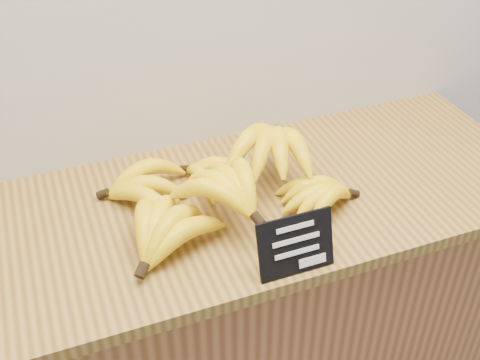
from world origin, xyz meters
name	(u,v)px	position (x,y,z in m)	size (l,w,h in m)	color
counter	(233,341)	(-0.04, 2.75, 0.45)	(1.45, 0.50, 0.90)	#9E6133
counter_top	(232,206)	(-0.04, 2.75, 0.92)	(1.42, 0.54, 0.03)	olive
chalkboard_sign	(296,245)	(0.00, 2.52, 0.99)	(0.15, 0.01, 0.12)	black
banana_pile	(219,187)	(-0.07, 2.74, 0.99)	(0.57, 0.40, 0.13)	yellow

